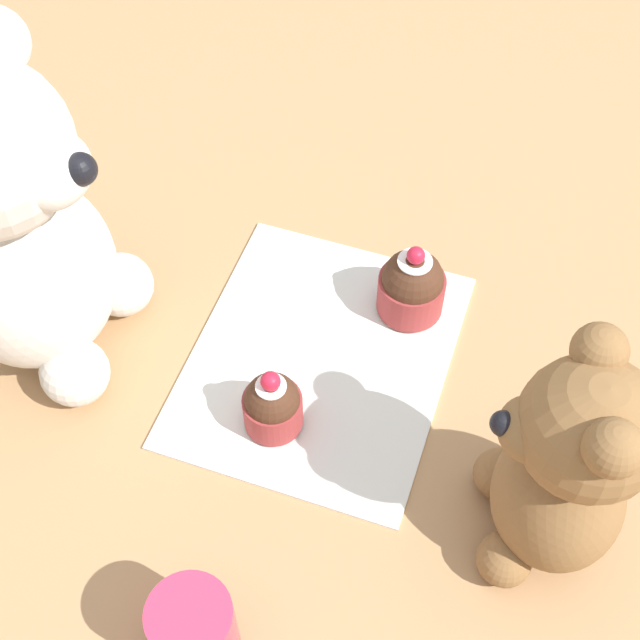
{
  "coord_description": "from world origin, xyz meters",
  "views": [
    {
      "loc": [
        -0.38,
        -0.13,
        0.61
      ],
      "look_at": [
        0.0,
        0.0,
        0.06
      ],
      "focal_mm": 50.0,
      "sensor_mm": 36.0,
      "label": 1
    }
  ],
  "objects_px": {
    "cupcake_near_tan_bear": "(412,285)",
    "teddy_bear_tan": "(566,468)",
    "juice_glass": "(189,630)",
    "cupcake_near_cream_bear": "(272,404)",
    "teddy_bear_cream": "(19,228)"
  },
  "relations": [
    {
      "from": "teddy_bear_tan",
      "to": "cupcake_near_cream_bear",
      "type": "bearing_deg",
      "value": -110.25
    },
    {
      "from": "cupcake_near_tan_bear",
      "to": "teddy_bear_tan",
      "type": "bearing_deg",
      "value": -138.68
    },
    {
      "from": "cupcake_near_cream_bear",
      "to": "juice_glass",
      "type": "relative_size",
      "value": 0.9
    },
    {
      "from": "cupcake_near_tan_bear",
      "to": "juice_glass",
      "type": "height_order",
      "value": "cupcake_near_tan_bear"
    },
    {
      "from": "teddy_bear_cream",
      "to": "teddy_bear_tan",
      "type": "distance_m",
      "value": 0.41
    },
    {
      "from": "teddy_bear_tan",
      "to": "juice_glass",
      "type": "bearing_deg",
      "value": -67.06
    },
    {
      "from": "cupcake_near_cream_bear",
      "to": "teddy_bear_tan",
      "type": "bearing_deg",
      "value": -95.03
    },
    {
      "from": "cupcake_near_tan_bear",
      "to": "juice_glass",
      "type": "xyz_separation_m",
      "value": [
        -0.32,
        0.06,
        0.0
      ]
    },
    {
      "from": "teddy_bear_cream",
      "to": "cupcake_near_tan_bear",
      "type": "bearing_deg",
      "value": -69.14
    },
    {
      "from": "juice_glass",
      "to": "teddy_bear_cream",
      "type": "bearing_deg",
      "value": 46.53
    },
    {
      "from": "cupcake_near_tan_bear",
      "to": "teddy_bear_cream",
      "type": "bearing_deg",
      "value": 114.03
    },
    {
      "from": "cupcake_near_cream_bear",
      "to": "cupcake_near_tan_bear",
      "type": "bearing_deg",
      "value": -26.0
    },
    {
      "from": "teddy_bear_tan",
      "to": "cupcake_near_tan_bear",
      "type": "relative_size",
      "value": 2.73
    },
    {
      "from": "cupcake_near_tan_bear",
      "to": "juice_glass",
      "type": "relative_size",
      "value": 1.02
    },
    {
      "from": "teddy_bear_cream",
      "to": "cupcake_near_cream_bear",
      "type": "height_order",
      "value": "teddy_bear_cream"
    }
  ]
}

